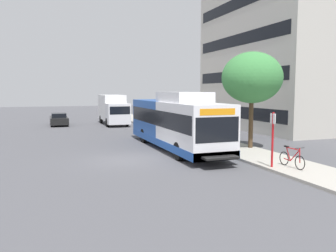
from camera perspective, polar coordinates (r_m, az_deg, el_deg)
name	(u,v)px	position (r m, az deg, el deg)	size (l,w,h in m)	color
ground_plane	(104,140)	(26.65, -10.48, -2.29)	(120.00, 120.00, 0.00)	#4C4C51
sidewalk_curb	(199,138)	(26.80, 5.18, -2.02)	(3.00, 56.00, 0.14)	#A8A399
transit_bus	(175,123)	(22.04, 1.17, 0.57)	(2.58, 12.25, 3.65)	white
bus_stop_sign_pole	(273,135)	(16.90, 16.90, -1.48)	(0.10, 0.36, 2.60)	red
bicycle_parked	(292,159)	(17.25, 19.77, -5.09)	(0.52, 1.76, 1.02)	black
street_tree_near_stop	(252,78)	(22.26, 13.70, 7.74)	(3.75, 3.75, 6.00)	#4C3823
parked_car_far_lane	(59,119)	(39.10, -17.58, 1.08)	(1.80, 4.50, 1.33)	black
box_truck_background	(113,109)	(38.58, -9.06, 2.83)	(2.32, 7.01, 3.25)	silver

